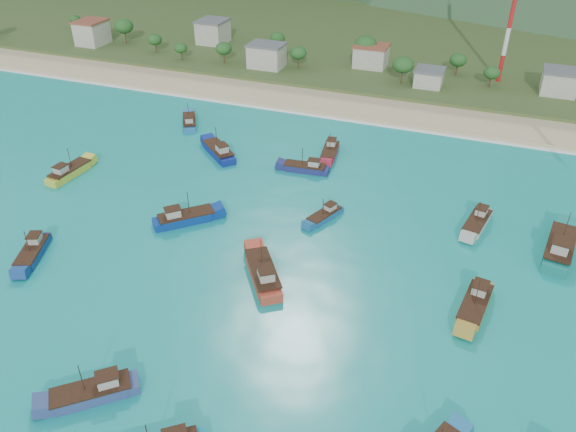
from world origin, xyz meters
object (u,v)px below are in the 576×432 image
(boat_8, at_px, (219,152))
(boat_11, at_px, (477,223))
(boat_21, at_px, (559,248))
(boat_10, at_px, (306,168))
(boat_7, at_px, (93,393))
(boat_0, at_px, (475,305))
(boat_19, at_px, (325,216))
(boat_20, at_px, (185,218))
(boat_23, at_px, (330,152))
(boat_12, at_px, (189,122))
(boat_3, at_px, (70,172))
(boat_1, at_px, (33,252))
(boat_5, at_px, (263,274))

(boat_8, height_order, boat_11, boat_8)
(boat_21, bearing_deg, boat_10, 174.42)
(boat_7, relative_size, boat_8, 0.93)
(boat_10, bearing_deg, boat_7, 170.03)
(boat_0, bearing_deg, boat_21, -113.78)
(boat_0, xyz_separation_m, boat_19, (-27.95, 15.53, -0.28))
(boat_20, height_order, boat_23, boat_20)
(boat_7, bearing_deg, boat_10, -45.29)
(boat_10, height_order, boat_19, boat_10)
(boat_20, relative_size, boat_23, 1.02)
(boat_11, height_order, boat_12, boat_12)
(boat_3, bearing_deg, boat_1, -58.70)
(boat_21, bearing_deg, boat_19, -166.24)
(boat_1, height_order, boat_8, boat_8)
(boat_8, relative_size, boat_11, 1.05)
(boat_1, height_order, boat_21, boat_21)
(boat_0, bearing_deg, boat_1, 18.35)
(boat_0, height_order, boat_23, boat_0)
(boat_19, distance_m, boat_21, 40.01)
(boat_7, bearing_deg, boat_8, -27.48)
(boat_7, relative_size, boat_10, 1.02)
(boat_1, relative_size, boat_20, 1.00)
(boat_0, bearing_deg, boat_3, -0.39)
(boat_5, distance_m, boat_12, 63.11)
(boat_7, xyz_separation_m, boat_8, (-15.45, 64.83, 0.08))
(boat_11, bearing_deg, boat_21, 175.88)
(boat_10, distance_m, boat_20, 29.69)
(boat_8, height_order, boat_19, boat_8)
(boat_19, bearing_deg, boat_10, -37.90)
(boat_8, relative_size, boat_21, 0.78)
(boat_7, distance_m, boat_12, 82.65)
(boat_7, distance_m, boat_8, 66.65)
(boat_5, bearing_deg, boat_10, 63.39)
(boat_1, bearing_deg, boat_20, -158.00)
(boat_3, bearing_deg, boat_12, 75.86)
(boat_8, relative_size, boat_20, 1.05)
(boat_8, distance_m, boat_10, 20.43)
(boat_0, height_order, boat_20, boat_20)
(boat_12, distance_m, boat_23, 37.41)
(boat_1, relative_size, boat_11, 1.00)
(boat_20, bearing_deg, boat_21, 59.03)
(boat_7, bearing_deg, boat_11, -76.90)
(boat_19, bearing_deg, boat_12, -11.05)
(boat_3, distance_m, boat_7, 60.75)
(boat_11, height_order, boat_20, boat_20)
(boat_7, distance_m, boat_20, 39.49)
(boat_21, bearing_deg, boat_5, -142.88)
(boat_10, relative_size, boat_11, 0.96)
(boat_0, height_order, boat_7, boat_0)
(boat_0, height_order, boat_5, boat_5)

